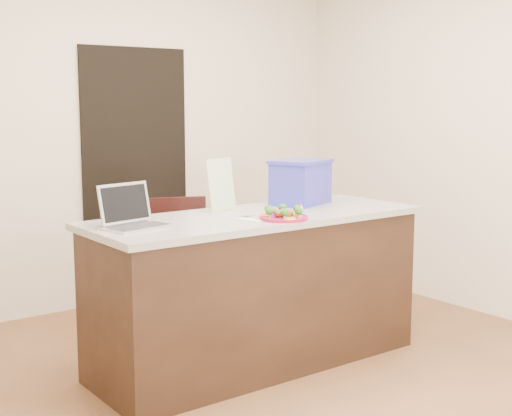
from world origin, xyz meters
TOP-DOWN VIEW (x-y plane):
  - ground at (0.00, 0.00)m, footprint 4.00×4.00m
  - room_shell at (0.00, 0.00)m, footprint 4.00×4.00m
  - doorway at (0.10, 1.98)m, footprint 0.90×0.02m
  - island at (0.00, 0.25)m, footprint 2.06×0.76m
  - plate at (0.01, 0.01)m, footprint 0.28×0.28m
  - meatballs at (0.01, 0.01)m, footprint 0.11×0.11m
  - broccoli at (0.01, 0.01)m, footprint 0.24×0.22m
  - pepper_rings at (0.01, 0.01)m, footprint 0.24×0.25m
  - napkin at (-0.12, 0.11)m, footprint 0.19×0.19m
  - fork at (-0.14, 0.12)m, footprint 0.04×0.17m
  - knife at (-0.09, 0.09)m, footprint 0.07×0.18m
  - yogurt_bottle at (0.20, 0.08)m, footprint 0.03×0.03m
  - laptop at (-0.80, 0.30)m, footprint 0.36×0.31m
  - leaflet at (-0.09, 0.49)m, footprint 0.23×0.10m
  - blue_box at (0.49, 0.42)m, footprint 0.47×0.41m
  - chair at (0.05, 1.16)m, footprint 0.52×0.53m

SIDE VIEW (x-z plane):
  - ground at x=0.00m, z-range 0.00..0.00m
  - island at x=0.00m, z-range 0.00..0.92m
  - chair at x=0.05m, z-range 0.06..0.97m
  - napkin at x=-0.12m, z-range 0.92..0.93m
  - fork at x=-0.14m, z-range 0.93..0.93m
  - knife at x=-0.09m, z-range 0.93..0.93m
  - plate at x=0.01m, z-range 0.92..0.94m
  - pepper_rings at x=0.01m, z-range 0.94..0.95m
  - yogurt_bottle at x=0.20m, z-range 0.91..0.98m
  - meatballs at x=0.01m, z-range 0.94..0.98m
  - broccoli at x=0.01m, z-range 0.95..1.00m
  - laptop at x=-0.80m, z-range 0.87..1.10m
  - doorway at x=0.10m, z-range 0.00..2.00m
  - blue_box at x=0.49m, z-range 0.92..1.21m
  - leaflet at x=-0.09m, z-range 0.92..1.24m
  - room_shell at x=0.00m, z-range -0.38..3.62m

